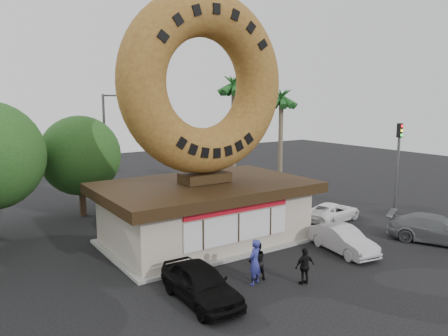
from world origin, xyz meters
TOP-DOWN VIEW (x-y plane):
  - ground at (0.00, 0.00)m, footprint 90.00×90.00m
  - donut_shop at (0.00, 5.98)m, footprint 11.20×7.20m
  - giant_donut at (0.00, 6.00)m, footprint 9.39×2.39m
  - tree_mid at (-4.00, 15.00)m, footprint 5.20×5.20m
  - palm_near at (7.50, 14.00)m, footprint 2.60×2.60m
  - palm_far at (11.00, 12.50)m, footprint 2.60×2.60m
  - street_lamp at (-1.86, 16.00)m, footprint 2.11×0.20m
  - traffic_signal at (14.00, 3.99)m, footprint 0.30×0.38m
  - person_left at (-1.16, 0.12)m, footprint 0.84×0.71m
  - person_center at (-0.82, 0.41)m, footprint 0.88×0.72m
  - person_right at (0.60, -1.05)m, footprint 0.97×0.51m
  - car_black at (-3.84, 0.04)m, footprint 1.85×4.38m
  - car_silver at (4.94, 0.65)m, footprint 1.95×4.16m
  - car_grey at (10.34, -1.14)m, footprint 4.08×5.44m
  - car_white at (8.80, 4.89)m, footprint 4.45×2.55m

SIDE VIEW (x-z plane):
  - ground at x=0.00m, z-range 0.00..0.00m
  - car_white at x=8.80m, z-range 0.00..1.17m
  - car_silver at x=4.94m, z-range 0.00..1.32m
  - car_grey at x=10.34m, z-range 0.00..1.47m
  - car_black at x=-3.84m, z-range 0.00..1.48m
  - person_right at x=0.60m, z-range 0.00..1.59m
  - person_center at x=-0.82m, z-range 0.00..1.69m
  - person_left at x=-1.16m, z-range 0.00..1.96m
  - donut_shop at x=0.00m, z-range -0.13..3.67m
  - traffic_signal at x=14.00m, z-range 0.83..6.90m
  - tree_mid at x=-4.00m, z-range 0.70..7.33m
  - street_lamp at x=-1.86m, z-range 0.48..8.48m
  - palm_far at x=11.00m, z-range 3.11..11.86m
  - palm_near at x=7.50m, z-range 3.54..13.29m
  - giant_donut at x=0.00m, z-range 3.80..13.19m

